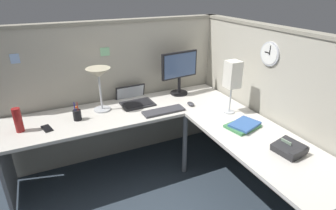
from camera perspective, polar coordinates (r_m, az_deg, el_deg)
The scene contains 18 objects.
ground_plane at distance 2.99m, azimuth 2.07°, elevation -16.07°, with size 6.80×6.80×0.00m, color #2D3842.
cubicle_wall_back at distance 3.18m, azimuth -10.83°, elevation 2.80°, with size 2.57×0.12×1.58m.
cubicle_wall_right at distance 2.85m, azimuth 20.65°, elevation -0.99°, with size 0.12×2.37×1.58m.
desk at distance 2.53m, azimuth -0.18°, elevation -6.64°, with size 2.35×2.15×0.73m.
monitor at distance 3.13m, azimuth 2.42°, elevation 7.35°, with size 0.46×0.20×0.50m.
laptop at distance 3.03m, azimuth -7.03°, elevation 1.16°, with size 0.35×0.39×0.22m.
keyboard at distance 2.76m, azimuth -0.91°, elevation -1.26°, with size 0.43×0.14×0.02m, color #38383D.
computer_mouse at distance 2.92m, azimuth 4.75°, elevation 0.24°, with size 0.06×0.10×0.03m, color #38383D.
desk_lamp_dome at distance 2.76m, azimuth -14.25°, elevation 5.82°, with size 0.24×0.24×0.44m.
pen_cup at distance 2.73m, azimuth -18.42°, elevation -1.96°, with size 0.08×0.08×0.18m.
cell_phone at distance 2.68m, azimuth -23.94°, elevation -4.49°, with size 0.07×0.14×0.01m, color black.
thermos_flask at distance 2.70m, azimuth -28.82°, elevation -2.78°, with size 0.07×0.07×0.22m, color maroon.
office_phone at distance 2.30m, azimuth 24.02°, elevation -8.41°, with size 0.21×0.22×0.11m.
book_stack at distance 2.56m, azimuth 15.45°, elevation -4.11°, with size 0.33×0.27×0.04m.
desk_lamp_paper at distance 2.69m, azimuth 13.32°, elevation 5.91°, with size 0.13×0.13×0.53m.
wall_clock at distance 2.68m, azimuth 20.55°, elevation 9.97°, with size 0.04×0.22×0.22m.
pinned_note_leftmost at distance 2.97m, azimuth -13.02°, elevation 10.77°, with size 0.10×0.00×0.09m, color #8CCC99.
pinned_note_middle at distance 2.92m, azimuth -29.32°, elevation 8.42°, with size 0.08×0.00×0.09m, color #99B7E5.
Camera 1 is at (-1.07, -2.02, 1.92)m, focal length 29.22 mm.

